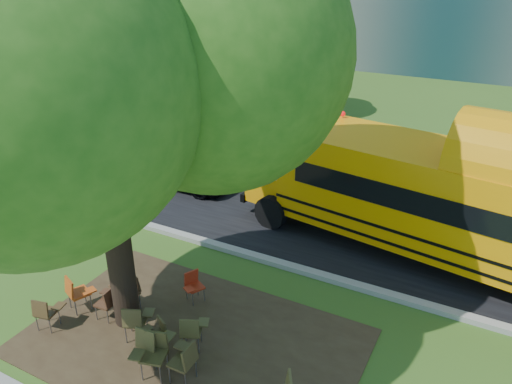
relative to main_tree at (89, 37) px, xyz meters
The scene contains 25 objects.
ground 6.27m from the main_tree, 42.16° to the left, with size 160.00×160.00×0.00m, color #36591B.
dirt_patch 6.41m from the main_tree, ahead, with size 7.00×4.50×0.03m, color #382819.
asphalt_road 9.82m from the main_tree, 85.02° to the left, with size 80.00×8.00×0.04m, color black.
kerb_near 7.14m from the main_tree, 79.57° to the left, with size 80.00×0.25×0.14m, color gray.
kerb_far 13.23m from the main_tree, 86.76° to the left, with size 80.00×0.25×0.14m, color gray.
bg_tree_0 17.78m from the main_tree, 129.81° to the left, with size 5.20×5.20×7.18m.
bg_tree_2 17.27m from the main_tree, 104.64° to the left, with size 4.80×4.80×6.62m.
main_tree is the anchor object (origin of this frame).
school_bus 9.92m from the main_tree, 40.12° to the left, with size 12.80×4.59×3.07m.
chair_0 5.94m from the main_tree, 142.37° to the right, with size 0.57×0.59×0.84m.
chair_1 5.77m from the main_tree, 168.28° to the right, with size 0.75×0.59×0.93m.
chair_2 5.69m from the main_tree, 32.79° to the right, with size 0.62×0.72×0.91m.
chair_3 5.86m from the main_tree, 19.04° to the right, with size 0.65×0.51×0.79m.
chair_4 5.82m from the main_tree, 30.36° to the right, with size 0.63×0.59×0.96m.
chair_5 5.89m from the main_tree, 32.39° to the right, with size 0.66×0.71×0.96m.
chair_6 6.10m from the main_tree, 21.03° to the right, with size 0.55×0.60×0.94m.
chair_8 5.71m from the main_tree, 164.11° to the right, with size 0.51×0.54×0.83m.
chair_9 5.66m from the main_tree, 121.89° to the left, with size 0.73×0.58×0.92m.
chair_10 5.94m from the main_tree, 55.96° to the left, with size 0.51×0.64×0.78m.
chair_11 5.95m from the main_tree, ahead, with size 0.59×0.69×0.87m.
black_car 9.30m from the main_tree, 117.37° to the left, with size 1.79×4.44×1.51m, color black.
bg_car_silver 16.45m from the main_tree, 139.32° to the left, with size 1.33×3.81×1.26m, color gray.
bg_car_red 12.52m from the main_tree, 121.75° to the left, with size 2.31×5.02×1.40m, color maroon.
pedestrian_a 22.09m from the main_tree, 145.16° to the left, with size 0.63×0.41×1.73m, color #38467E.
pedestrian_b 23.13m from the main_tree, 139.54° to the left, with size 0.81×0.63×1.67m, color #82604E.
Camera 1 is at (6.06, -7.17, 7.49)m, focal length 35.00 mm.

